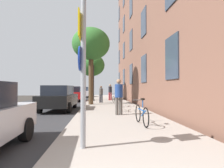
{
  "coord_description": "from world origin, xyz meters",
  "views": [
    {
      "loc": [
        0.11,
        -0.99,
        1.48
      ],
      "look_at": [
        1.13,
        11.95,
        1.75
      ],
      "focal_mm": 29.56,
      "sensor_mm": 36.0,
      "label": 1
    }
  ],
  "objects_px": {
    "bicycle_1": "(121,105)",
    "pedestrian_0": "(119,94)",
    "bicycle_2": "(122,101)",
    "car_2": "(73,94)",
    "bicycle_0": "(142,114)",
    "car_1": "(59,98)",
    "traffic_light": "(93,76)",
    "bicycle_3": "(115,99)",
    "pedestrian_1": "(101,93)",
    "tree_near": "(91,45)",
    "sign_post": "(82,62)",
    "tree_far": "(92,65)",
    "pedestrian_2": "(110,91)",
    "car_3": "(84,92)"
  },
  "relations": [
    {
      "from": "bicycle_2",
      "to": "pedestrian_0",
      "type": "distance_m",
      "value": 4.24
    },
    {
      "from": "bicycle_1",
      "to": "bicycle_0",
      "type": "bearing_deg",
      "value": -86.0
    },
    {
      "from": "bicycle_1",
      "to": "pedestrian_0",
      "type": "height_order",
      "value": "pedestrian_0"
    },
    {
      "from": "bicycle_3",
      "to": "pedestrian_0",
      "type": "height_order",
      "value": "pedestrian_0"
    },
    {
      "from": "traffic_light",
      "to": "car_2",
      "type": "bearing_deg",
      "value": 155.83
    },
    {
      "from": "bicycle_0",
      "to": "car_1",
      "type": "bearing_deg",
      "value": 126.64
    },
    {
      "from": "bicycle_1",
      "to": "bicycle_2",
      "type": "bearing_deg",
      "value": 81.33
    },
    {
      "from": "tree_far",
      "to": "pedestrian_1",
      "type": "relative_size",
      "value": 3.45
    },
    {
      "from": "pedestrian_0",
      "to": "car_3",
      "type": "relative_size",
      "value": 0.43
    },
    {
      "from": "car_2",
      "to": "car_3",
      "type": "xyz_separation_m",
      "value": [
        0.5,
        8.33,
        -0.0
      ]
    },
    {
      "from": "bicycle_1",
      "to": "car_1",
      "type": "distance_m",
      "value": 4.17
    },
    {
      "from": "tree_near",
      "to": "car_2",
      "type": "bearing_deg",
      "value": 111.74
    },
    {
      "from": "pedestrian_0",
      "to": "bicycle_3",
      "type": "bearing_deg",
      "value": 86.01
    },
    {
      "from": "traffic_light",
      "to": "pedestrian_1",
      "type": "height_order",
      "value": "traffic_light"
    },
    {
      "from": "pedestrian_2",
      "to": "car_1",
      "type": "height_order",
      "value": "pedestrian_2"
    },
    {
      "from": "pedestrian_0",
      "to": "pedestrian_2",
      "type": "relative_size",
      "value": 1.02
    },
    {
      "from": "bicycle_2",
      "to": "tree_near",
      "type": "bearing_deg",
      "value": 139.97
    },
    {
      "from": "bicycle_2",
      "to": "traffic_light",
      "type": "bearing_deg",
      "value": 110.1
    },
    {
      "from": "tree_near",
      "to": "pedestrian_2",
      "type": "relative_size",
      "value": 3.6
    },
    {
      "from": "bicycle_3",
      "to": "car_1",
      "type": "height_order",
      "value": "car_1"
    },
    {
      "from": "sign_post",
      "to": "car_3",
      "type": "relative_size",
      "value": 0.84
    },
    {
      "from": "sign_post",
      "to": "tree_far",
      "type": "relative_size",
      "value": 0.66
    },
    {
      "from": "bicycle_0",
      "to": "car_2",
      "type": "relative_size",
      "value": 0.41
    },
    {
      "from": "pedestrian_1",
      "to": "tree_far",
      "type": "bearing_deg",
      "value": 102.76
    },
    {
      "from": "bicycle_2",
      "to": "car_1",
      "type": "xyz_separation_m",
      "value": [
        -4.26,
        -1.14,
        0.34
      ]
    },
    {
      "from": "bicycle_1",
      "to": "pedestrian_2",
      "type": "distance_m",
      "value": 9.77
    },
    {
      "from": "bicycle_2",
      "to": "car_3",
      "type": "height_order",
      "value": "car_3"
    },
    {
      "from": "tree_near",
      "to": "bicycle_0",
      "type": "relative_size",
      "value": 3.63
    },
    {
      "from": "bicycle_3",
      "to": "pedestrian_2",
      "type": "distance_m",
      "value": 4.14
    },
    {
      "from": "bicycle_1",
      "to": "bicycle_2",
      "type": "height_order",
      "value": "bicycle_2"
    },
    {
      "from": "traffic_light",
      "to": "pedestrian_1",
      "type": "relative_size",
      "value": 2.48
    },
    {
      "from": "car_2",
      "to": "bicycle_1",
      "type": "bearing_deg",
      "value": -68.08
    },
    {
      "from": "bicycle_3",
      "to": "car_2",
      "type": "xyz_separation_m",
      "value": [
        -4.21,
        4.24,
        0.37
      ]
    },
    {
      "from": "bicycle_2",
      "to": "car_1",
      "type": "bearing_deg",
      "value": -164.97
    },
    {
      "from": "tree_far",
      "to": "car_1",
      "type": "bearing_deg",
      "value": -101.11
    },
    {
      "from": "pedestrian_1",
      "to": "car_1",
      "type": "distance_m",
      "value": 5.52
    },
    {
      "from": "bicycle_1",
      "to": "car_2",
      "type": "distance_m",
      "value": 10.69
    },
    {
      "from": "bicycle_0",
      "to": "car_1",
      "type": "distance_m",
      "value": 6.92
    },
    {
      "from": "sign_post",
      "to": "pedestrian_2",
      "type": "relative_size",
      "value": 1.98
    },
    {
      "from": "traffic_light",
      "to": "bicycle_1",
      "type": "xyz_separation_m",
      "value": [
        1.87,
        -8.96,
        -2.25
      ]
    },
    {
      "from": "bicycle_0",
      "to": "car_2",
      "type": "bearing_deg",
      "value": 107.08
    },
    {
      "from": "car_2",
      "to": "traffic_light",
      "type": "bearing_deg",
      "value": -24.17
    },
    {
      "from": "bicycle_0",
      "to": "car_1",
      "type": "height_order",
      "value": "car_1"
    },
    {
      "from": "tree_near",
      "to": "bicycle_2",
      "type": "bearing_deg",
      "value": -40.03
    },
    {
      "from": "tree_far",
      "to": "car_2",
      "type": "distance_m",
      "value": 3.9
    },
    {
      "from": "pedestrian_1",
      "to": "car_3",
      "type": "height_order",
      "value": "pedestrian_1"
    },
    {
      "from": "bicycle_0",
      "to": "pedestrian_0",
      "type": "height_order",
      "value": "pedestrian_0"
    },
    {
      "from": "sign_post",
      "to": "bicycle_0",
      "type": "distance_m",
      "value": 3.53
    },
    {
      "from": "traffic_light",
      "to": "pedestrian_2",
      "type": "height_order",
      "value": "traffic_light"
    },
    {
      "from": "bicycle_2",
      "to": "bicycle_0",
      "type": "bearing_deg",
      "value": -91.17
    }
  ]
}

